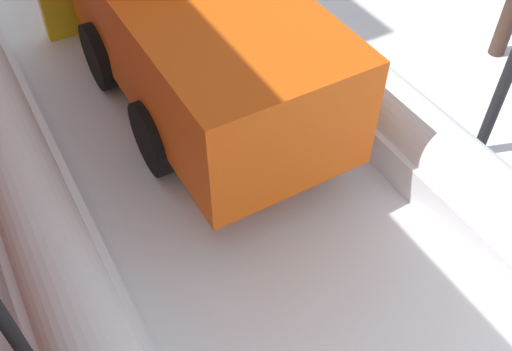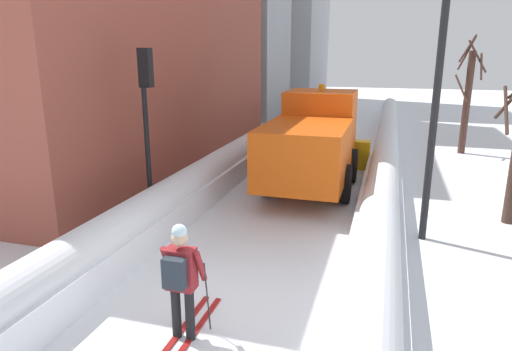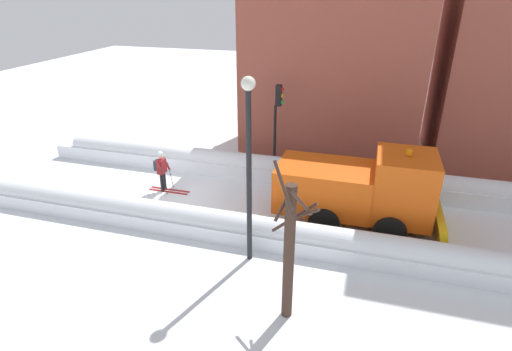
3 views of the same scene
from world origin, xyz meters
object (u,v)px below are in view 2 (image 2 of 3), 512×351
object	(u,v)px
traffic_light_pole	(147,102)
bare_tree_mid	(467,98)
plow_truck	(313,142)
skier	(181,277)
street_lamp	(439,75)

from	to	relation	value
traffic_light_pole	bare_tree_mid	size ratio (longest dim) A/B	0.87
traffic_light_pole	bare_tree_mid	world-z (taller)	bare_tree_mid
plow_truck	skier	distance (m)	8.24
street_lamp	bare_tree_mid	xyz separation A→B (m)	(2.07, 10.09, -1.37)
plow_truck	skier	world-z (taller)	plow_truck
plow_truck	bare_tree_mid	xyz separation A→B (m)	(5.18, 6.86, 0.81)
street_lamp	bare_tree_mid	bearing A→B (deg)	78.39
skier	traffic_light_pole	xyz separation A→B (m)	(-2.85, 4.31, 1.96)
traffic_light_pole	bare_tree_mid	xyz separation A→B (m)	(8.54, 10.76, -0.68)
traffic_light_pole	street_lamp	distance (m)	6.53
bare_tree_mid	plow_truck	bearing A→B (deg)	-127.03
plow_truck	street_lamp	distance (m)	4.98
skier	bare_tree_mid	world-z (taller)	bare_tree_mid
street_lamp	skier	bearing A→B (deg)	-125.99
street_lamp	traffic_light_pole	bearing A→B (deg)	-174.09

